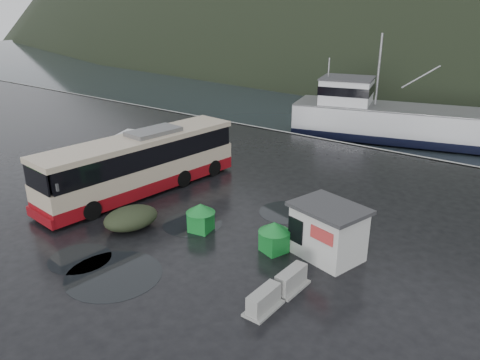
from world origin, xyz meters
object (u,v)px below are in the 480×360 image
Objects in this scene: jersey_barrier_b at (291,288)px; jersey_barrier_a at (263,309)px; coach_bus at (144,191)px; waste_bin_left at (201,231)px; dome_tent at (132,228)px; fishing_trawler at (403,126)px; white_van at (124,178)px; ticket_kiosk at (326,256)px; waste_bin_right at (274,251)px.

jersey_barrier_a is at bearing -93.61° from jersey_barrier_b.
coach_bus is at bearing 156.51° from jersey_barrier_a.
dome_tent is at bearing -148.46° from waste_bin_left.
coach_bus is at bearing -121.24° from fishing_trawler.
jersey_barrier_a is at bearing -43.48° from white_van.
jersey_barrier_a is at bearing -76.08° from ticket_kiosk.
jersey_barrier_a is at bearing -95.52° from fishing_trawler.
ticket_kiosk is (9.66, 3.52, 0.00)m from dome_tent.
white_van is 4.15× the size of waste_bin_left.
waste_bin_left is 3.74m from dome_tent.
jersey_barrier_b is at bearing 86.39° from jersey_barrier_a.
waste_bin_right reaches higher than dome_tent.
coach_bus is 7.66× the size of jersey_barrier_a.
ticket_kiosk reaches higher than waste_bin_left.
waste_bin_left is 7.36m from jersey_barrier_a.
ticket_kiosk reaches higher than waste_bin_right.
jersey_barrier_b is (2.27, -2.22, 0.00)m from waste_bin_right.
coach_bus reaches higher than jersey_barrier_b.
white_van is at bearing -127.43° from fishing_trawler.
waste_bin_right is at bearing -98.53° from fishing_trawler.
waste_bin_right is at bearing -138.69° from ticket_kiosk.
fishing_trawler is at bearing 45.97° from white_van.
white_van is 2.17× the size of dome_tent.
waste_bin_left reaches higher than jersey_barrier_a.
white_van is at bearing 170.20° from waste_bin_right.
ticket_kiosk is at bearing 20.01° from dome_tent.
jersey_barrier_b is (13.10, -3.76, 0.00)m from coach_bus.
waste_bin_left is at bearing -37.87° from white_van.
dome_tent is at bearing -113.00° from fishing_trawler.
waste_bin_right is 0.87× the size of jersey_barrier_b.
dome_tent is at bearing -145.17° from ticket_kiosk.
white_van reaches higher than jersey_barrier_a.
dome_tent is (3.40, -3.95, 0.00)m from coach_bus.
waste_bin_right is 3.17m from jersey_barrier_b.
ticket_kiosk is 5.21m from jersey_barrier_a.
dome_tent is at bearing -162.06° from waste_bin_right.
dome_tent is 10.28m from ticket_kiosk.
waste_bin_left is 0.52× the size of dome_tent.
waste_bin_left reaches higher than jersey_barrier_b.
jersey_barrier_a is 0.07× the size of fishing_trawler.
jersey_barrier_a is 32.36m from fishing_trawler.
fishing_trawler reaches higher than waste_bin_left.
dome_tent is 1.65× the size of jersey_barrier_b.
ticket_kiosk is at bearing -93.60° from fishing_trawler.
coach_bus is 7.55× the size of jersey_barrier_b.
waste_bin_left is at bearing 164.79° from jersey_barrier_b.
ticket_kiosk is 1.84× the size of jersey_barrier_b.
coach_bus is 8.77× the size of waste_bin_left.
waste_bin_right is 0.53× the size of dome_tent.
waste_bin_right is 7.80m from dome_tent.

